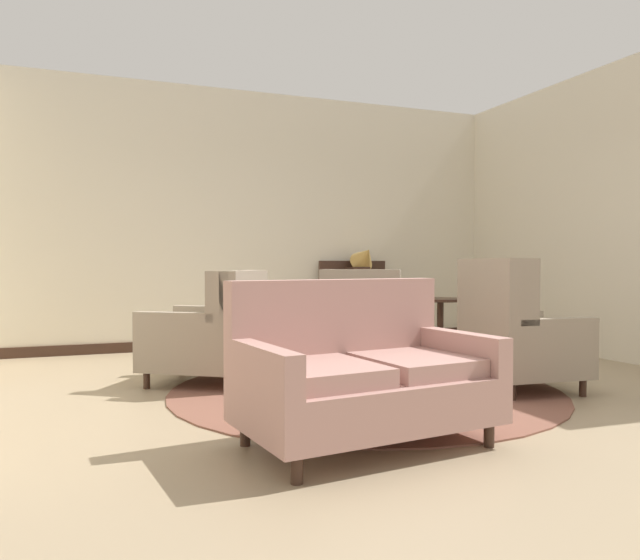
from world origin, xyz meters
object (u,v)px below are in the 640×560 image
at_px(coffee_table, 338,343).
at_px(porcelain_vase, 341,311).
at_px(settee, 361,376).
at_px(armchair_near_sideboard, 514,336).
at_px(armchair_beside_settee, 363,326).
at_px(sideboard, 357,306).
at_px(gramophone, 363,260).
at_px(armchair_foreground_right, 213,336).
at_px(side_table, 440,323).

bearing_deg(coffee_table, porcelain_vase, 46.92).
height_order(settee, armchair_near_sideboard, armchair_near_sideboard).
relative_size(settee, armchair_beside_settee, 1.38).
xyz_separation_m(porcelain_vase, settee, (-0.45, -1.33, -0.26)).
height_order(settee, sideboard, sideboard).
relative_size(coffee_table, settee, 0.58).
bearing_deg(gramophone, porcelain_vase, -118.83).
height_order(coffee_table, gramophone, gramophone).
xyz_separation_m(armchair_foreground_right, armchair_near_sideboard, (2.22, -1.21, 0.04)).
xyz_separation_m(settee, sideboard, (1.81, 3.97, 0.10)).
distance_m(porcelain_vase, armchair_near_sideboard, 1.42).
bearing_deg(coffee_table, side_table, 34.73).
bearing_deg(armchair_foreground_right, gramophone, 162.31).
distance_m(armchair_foreground_right, gramophone, 3.02).
height_order(coffee_table, settee, settee).
distance_m(settee, side_table, 3.23).
height_order(porcelain_vase, armchair_foreground_right, armchair_foreground_right).
xyz_separation_m(coffee_table, armchair_near_sideboard, (1.37, -0.44, 0.05)).
height_order(side_table, sideboard, sideboard).
height_order(armchair_beside_settee, side_table, armchair_beside_settee).
height_order(settee, side_table, settee).
xyz_separation_m(settee, armchair_foreground_right, (-0.45, 2.06, 0.02)).
bearing_deg(armchair_foreground_right, armchair_beside_settee, 130.23).
height_order(porcelain_vase, side_table, porcelain_vase).
bearing_deg(porcelain_vase, armchair_beside_settee, 55.54).
relative_size(side_table, gramophone, 1.37).
relative_size(porcelain_vase, sideboard, 0.36).
bearing_deg(gramophone, settee, -115.49).
bearing_deg(armchair_near_sideboard, sideboard, 4.98).
bearing_deg(gramophone, coffee_table, -119.14).
bearing_deg(armchair_beside_settee, side_table, -135.90).
height_order(armchair_near_sideboard, side_table, armchair_near_sideboard).
bearing_deg(porcelain_vase, gramophone, 61.17).
height_order(sideboard, gramophone, gramophone).
bearing_deg(sideboard, armchair_foreground_right, -139.74).
distance_m(porcelain_vase, armchair_foreground_right, 1.18).
height_order(armchair_beside_settee, armchair_near_sideboard, armchair_near_sideboard).
relative_size(armchair_foreground_right, armchair_beside_settee, 1.11).
xyz_separation_m(coffee_table, armchair_beside_settee, (0.66, 0.95, 0.02)).
distance_m(coffee_table, settee, 1.34).
height_order(armchair_foreground_right, sideboard, sideboard).
bearing_deg(settee, porcelain_vase, 64.58).
distance_m(armchair_beside_settee, armchair_near_sideboard, 1.55).
bearing_deg(armchair_near_sideboard, armchair_foreground_right, 67.05).
height_order(coffee_table, porcelain_vase, porcelain_vase).
xyz_separation_m(settee, side_table, (2.10, 2.46, 0.01)).
bearing_deg(sideboard, settee, -114.46).
height_order(coffee_table, side_table, side_table).
distance_m(settee, armchair_foreground_right, 2.11).
distance_m(armchair_foreground_right, sideboard, 2.96).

